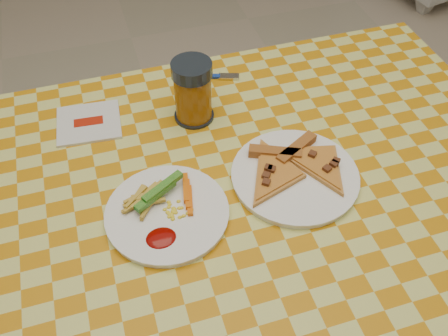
{
  "coord_description": "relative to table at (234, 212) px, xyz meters",
  "views": [
    {
      "loc": [
        -0.21,
        -0.6,
        1.51
      ],
      "look_at": [
        -0.01,
        0.04,
        0.78
      ],
      "focal_mm": 40.0,
      "sensor_mm": 36.0,
      "label": 1
    }
  ],
  "objects": [
    {
      "name": "table",
      "position": [
        0.0,
        0.0,
        0.0
      ],
      "size": [
        1.28,
        0.88,
        0.76
      ],
      "color": "silver",
      "rests_on": "ground"
    },
    {
      "name": "plate_left",
      "position": [
        -0.14,
        -0.03,
        0.08
      ],
      "size": [
        0.23,
        0.23,
        0.01
      ],
      "primitive_type": "cylinder",
      "rotation": [
        0.0,
        0.0,
        -0.01
      ],
      "color": "white",
      "rests_on": "table"
    },
    {
      "name": "plate_right",
      "position": [
        0.12,
        -0.01,
        0.08
      ],
      "size": [
        0.31,
        0.31,
        0.01
      ],
      "primitive_type": "cylinder",
      "rotation": [
        0.0,
        0.0,
        0.29
      ],
      "color": "white",
      "rests_on": "table"
    },
    {
      "name": "fries_veggies",
      "position": [
        -0.15,
        -0.01,
        0.1
      ],
      "size": [
        0.17,
        0.15,
        0.04
      ],
      "color": "gold",
      "rests_on": "plate_left"
    },
    {
      "name": "pizza_slices",
      "position": [
        0.13,
        0.01,
        0.09
      ],
      "size": [
        0.3,
        0.24,
        0.02
      ],
      "color": "#D18640",
      "rests_on": "plate_right"
    },
    {
      "name": "drink_glass",
      "position": [
        -0.02,
        0.23,
        0.14
      ],
      "size": [
        0.09,
        0.09,
        0.14
      ],
      "color": "black",
      "rests_on": "table"
    },
    {
      "name": "napkin",
      "position": [
        -0.25,
        0.28,
        0.08
      ],
      "size": [
        0.15,
        0.14,
        0.01
      ],
      "rotation": [
        0.0,
        0.0,
        -0.08
      ],
      "color": "silver",
      "rests_on": "table"
    },
    {
      "name": "fork",
      "position": [
        0.05,
        0.36,
        0.08
      ],
      "size": [
        0.15,
        0.06,
        0.01
      ],
      "rotation": [
        0.0,
        0.0,
        -0.31
      ],
      "color": "#163697",
      "rests_on": "table"
    }
  ]
}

